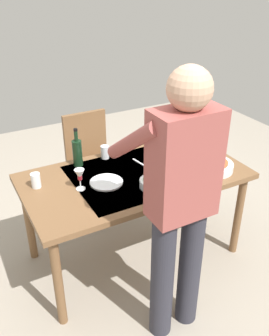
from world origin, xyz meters
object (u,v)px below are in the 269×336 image
(water_cup_near_left, at_px, (36,180))
(side_bowl_salad, at_px, (153,183))
(dinner_plate_far, at_px, (172,158))
(wine_glass_right, at_px, (80,176))
(person_server, at_px, (180,199))
(wine_bottle, at_px, (77,152))
(water_cup_near_right, at_px, (193,177))
(water_cup_far_left, at_px, (105,152))
(chair_near, at_px, (90,156))
(dining_table, at_px, (134,183))
(serving_bowl_pasta, at_px, (213,166))
(dinner_plate_near, at_px, (106,182))
(wine_glass_left, at_px, (211,143))

(water_cup_near_left, xyz_separation_m, side_bowl_salad, (-0.69, 0.37, -0.02))
(side_bowl_salad, xyz_separation_m, dinner_plate_far, (-0.35, -0.29, -0.03))
(wine_glass_right, bearing_deg, person_server, 115.27)
(wine_bottle, height_order, water_cup_near_left, wine_bottle)
(water_cup_near_right, bearing_deg, water_cup_far_left, -59.40)
(chair_near, bearing_deg, side_bowl_salad, 92.73)
(chair_near, relative_size, water_cup_far_left, 8.87)
(dining_table, bearing_deg, wine_glass_right, 0.96)
(wine_glass_right, bearing_deg, serving_bowl_pasta, 167.78)
(dinner_plate_near, bearing_deg, wine_glass_right, -2.93)
(chair_near, bearing_deg, dining_table, 91.63)
(serving_bowl_pasta, height_order, dinner_plate_far, serving_bowl_pasta)
(dining_table, bearing_deg, wine_bottle, -46.21)
(dining_table, distance_m, wine_glass_right, 0.45)
(dinner_plate_far, bearing_deg, dining_table, 12.07)
(person_server, distance_m, wine_glass_left, 1.02)
(chair_near, bearing_deg, water_cup_near_left, 45.02)
(dinner_plate_far, bearing_deg, water_cup_near_right, 78.21)
(side_bowl_salad, bearing_deg, chair_near, -87.27)
(wine_glass_left, height_order, dinner_plate_near, wine_glass_left)
(wine_glass_left, bearing_deg, dinner_plate_far, -18.28)
(chair_near, bearing_deg, wine_glass_right, 64.27)
(water_cup_near_right, xyz_separation_m, side_bowl_salad, (0.27, -0.09, -0.01))
(water_cup_far_left, relative_size, dinner_plate_far, 0.45)
(wine_bottle, relative_size, serving_bowl_pasta, 0.99)
(dinner_plate_near, bearing_deg, chair_near, -104.12)
(water_cup_near_right, bearing_deg, water_cup_near_left, -25.70)
(dining_table, height_order, side_bowl_salad, side_bowl_salad)
(wine_glass_right, xyz_separation_m, water_cup_far_left, (-0.33, -0.34, -0.05))
(wine_glass_left, relative_size, serving_bowl_pasta, 0.50)
(person_server, xyz_separation_m, water_cup_near_right, (-0.39, -0.39, -0.17))
(wine_bottle, height_order, wine_glass_left, wine_bottle)
(chair_near, relative_size, wine_glass_left, 6.03)
(chair_near, height_order, dinner_plate_far, chair_near)
(wine_glass_left, bearing_deg, side_bowl_salad, 16.75)
(chair_near, distance_m, wine_glass_left, 1.12)
(chair_near, bearing_deg, dinner_plate_near, 75.88)
(serving_bowl_pasta, distance_m, dinner_plate_near, 0.79)
(water_cup_near_left, bearing_deg, serving_bowl_pasta, 162.77)
(water_cup_near_left, height_order, dinner_plate_near, water_cup_near_left)
(chair_near, distance_m, water_cup_near_left, 0.95)
(water_cup_near_left, xyz_separation_m, water_cup_far_left, (-0.59, -0.17, -0.00))
(side_bowl_salad, bearing_deg, water_cup_far_left, -78.81)
(chair_near, distance_m, serving_bowl_pasta, 1.19)
(wine_glass_right, relative_size, dinner_plate_near, 0.66)
(wine_bottle, xyz_separation_m, wine_glass_right, (0.11, 0.33, -0.01))
(wine_glass_left, xyz_separation_m, water_cup_near_right, (0.38, 0.28, -0.06))
(dining_table, distance_m, side_bowl_salad, 0.24)
(wine_bottle, height_order, dinner_plate_near, wine_bottle)
(wine_glass_right, distance_m, dinner_plate_near, 0.21)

